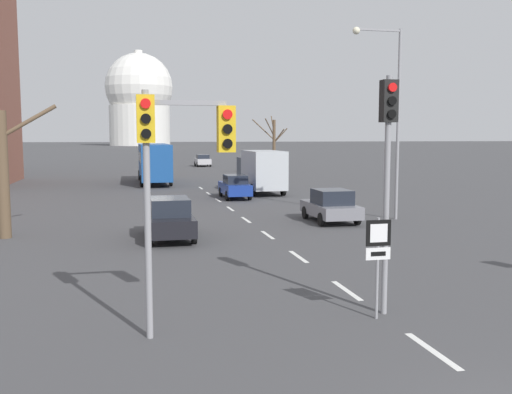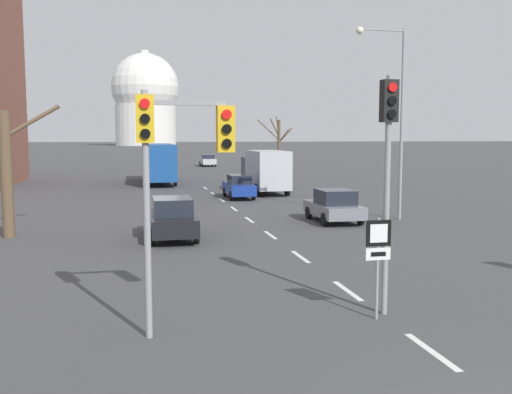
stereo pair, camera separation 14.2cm
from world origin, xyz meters
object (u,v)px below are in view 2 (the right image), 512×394
at_px(sedan_far_left, 172,218).
at_px(city_bus, 159,160).
at_px(sedan_mid_centre, 208,160).
at_px(delivery_truck, 265,170).
at_px(sedan_near_left, 334,206).
at_px(sedan_near_right, 239,186).
at_px(traffic_signal_near_left, 174,152).
at_px(route_sign_post, 378,251).
at_px(traffic_signal_centre_tall, 388,151).
at_px(street_lamp_right, 394,105).

bearing_deg(sedan_far_left, city_bus, 88.57).
height_order(sedan_mid_centre, delivery_truck, delivery_truck).
height_order(sedan_near_left, sedan_near_right, sedan_near_left).
xyz_separation_m(sedan_near_right, city_bus, (-4.72, 13.71, 1.24)).
relative_size(sedan_near_left, city_bus, 0.37).
xyz_separation_m(traffic_signal_near_left, route_sign_post, (4.60, 0.12, -2.28)).
bearing_deg(sedan_near_left, route_sign_post, -106.17).
distance_m(route_sign_post, sedan_near_left, 14.97).
bearing_deg(sedan_mid_centre, sedan_near_left, -90.56).
bearing_deg(traffic_signal_centre_tall, sedan_near_right, 87.34).
xyz_separation_m(sedan_far_left, delivery_truck, (7.98, 17.58, 0.85)).
relative_size(city_bus, delivery_truck, 1.50).
distance_m(street_lamp_right, sedan_far_left, 12.59).
xyz_separation_m(traffic_signal_near_left, sedan_far_left, (0.69, 11.57, -3.03)).
relative_size(sedan_mid_centre, city_bus, 0.41).
xyz_separation_m(route_sign_post, sedan_near_right, (1.52, 25.83, -0.79)).
bearing_deg(traffic_signal_near_left, delivery_truck, 73.42).
height_order(traffic_signal_near_left, delivery_truck, traffic_signal_near_left).
height_order(traffic_signal_near_left, city_bus, traffic_signal_near_left).
xyz_separation_m(traffic_signal_near_left, delivery_truck, (8.68, 29.15, -2.19)).
height_order(sedan_near_right, delivery_truck, delivery_truck).
bearing_deg(traffic_signal_near_left, sedan_far_left, 86.57).
bearing_deg(sedan_near_right, sedan_mid_centre, 85.61).
height_order(traffic_signal_centre_tall, delivery_truck, traffic_signal_centre_tall).
distance_m(route_sign_post, sedan_near_right, 25.89).
xyz_separation_m(traffic_signal_near_left, sedan_near_left, (8.76, 14.48, -3.09)).
distance_m(sedan_mid_centre, city_bus, 28.44).
bearing_deg(city_bus, sedan_near_right, -70.99).
height_order(street_lamp_right, sedan_near_left, street_lamp_right).
distance_m(sedan_near_right, city_bus, 14.55).
bearing_deg(route_sign_post, sedan_far_left, 108.82).
bearing_deg(route_sign_post, traffic_signal_near_left, -178.53).
bearing_deg(city_bus, sedan_near_left, -73.70).
relative_size(route_sign_post, street_lamp_right, 0.25).
height_order(sedan_near_left, delivery_truck, delivery_truck).
distance_m(traffic_signal_centre_tall, street_lamp_right, 15.92).
bearing_deg(route_sign_post, sedan_near_left, 73.83).
xyz_separation_m(street_lamp_right, sedan_mid_centre, (-2.61, 52.32, -4.90)).
bearing_deg(city_bus, street_lamp_right, -67.26).
xyz_separation_m(traffic_signal_centre_tall, sedan_near_right, (1.18, 25.51, -3.06)).
bearing_deg(sedan_near_left, city_bus, 106.30).
relative_size(sedan_far_left, delivery_truck, 0.62).
bearing_deg(traffic_signal_near_left, sedan_near_right, 76.74).
distance_m(traffic_signal_near_left, city_bus, 39.73).
xyz_separation_m(route_sign_post, sedan_far_left, (-3.90, 11.45, -0.75)).
xyz_separation_m(traffic_signal_centre_tall, street_lamp_right, (6.94, 14.20, 1.88)).
xyz_separation_m(sedan_near_right, sedan_mid_centre, (3.15, 41.02, 0.03)).
relative_size(traffic_signal_centre_tall, route_sign_post, 2.36).
relative_size(sedan_far_left, city_bus, 0.41).
bearing_deg(sedan_mid_centre, traffic_signal_centre_tall, -93.73).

